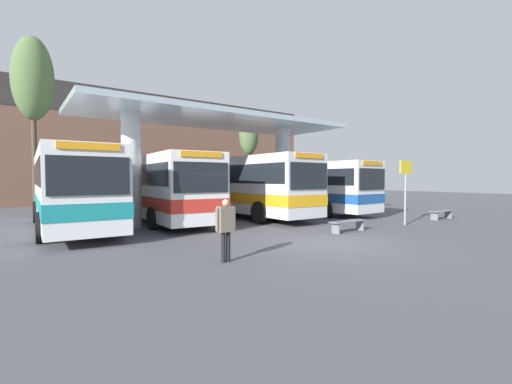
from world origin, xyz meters
TOP-DOWN VIEW (x-y plane):
  - ground_plane at (0.00, 0.00)m, footprint 100.00×100.00m
  - townhouse_backdrop at (0.00, 24.43)m, footprint 40.00×0.58m
  - station_canopy at (0.00, 7.57)m, footprint 13.67×5.01m
  - transit_bus_left_bay at (-6.54, 9.01)m, footprint 3.00×11.34m
  - transit_bus_center_bay at (-2.38, 10.23)m, footprint 3.09×12.57m
  - transit_bus_right_bay at (2.24, 8.79)m, footprint 2.77×11.18m
  - transit_bus_far_right_bay at (6.67, 8.84)m, footprint 3.02×11.34m
  - waiting_bench_near_pillar at (10.16, 1.21)m, footprint 1.85×0.44m
  - waiting_bench_mid_platform at (2.54, 1.21)m, footprint 1.88×0.44m
  - info_sign_platform at (6.36, 1.04)m, footprint 0.90×0.09m
  - pedestrian_waiting at (-4.12, -0.28)m, footprint 0.61×0.25m
  - poplar_tree_behind_left at (-7.52, 16.73)m, footprint 2.29×2.29m
  - poplar_tree_behind_right at (9.52, 18.74)m, footprint 1.85×1.85m
  - parked_car_street at (2.56, 21.31)m, footprint 4.54×2.13m

SIDE VIEW (x-z plane):
  - ground_plane at x=0.00m, z-range 0.00..0.00m
  - waiting_bench_near_pillar at x=10.16m, z-range 0.12..0.58m
  - waiting_bench_mid_platform at x=2.54m, z-range 0.12..0.58m
  - pedestrian_waiting at x=-4.12m, z-range 0.18..1.82m
  - parked_car_street at x=2.56m, z-range -0.04..2.08m
  - transit_bus_far_right_bay at x=6.67m, z-range 0.19..3.33m
  - transit_bus_center_bay at x=-2.38m, z-range 0.18..3.44m
  - transit_bus_left_bay at x=-6.54m, z-range 0.20..3.49m
  - transit_bus_right_bay at x=2.24m, z-range 0.20..3.56m
  - info_sign_platform at x=6.36m, z-range 0.64..3.66m
  - station_canopy at x=0.00m, z-range 1.75..7.09m
  - townhouse_backdrop at x=0.00m, z-range 0.84..11.03m
  - poplar_tree_behind_right at x=9.52m, z-range 2.00..10.48m
  - poplar_tree_behind_left at x=-7.52m, z-range 2.75..13.47m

